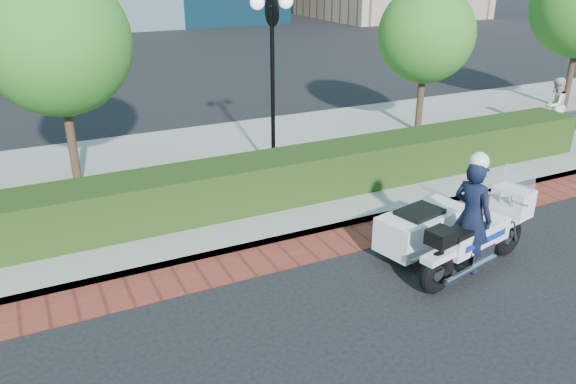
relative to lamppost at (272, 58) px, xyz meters
name	(u,v)px	position (x,y,z in m)	size (l,w,h in m)	color
ground	(349,288)	(-1.00, -5.20, -2.96)	(120.00, 120.00, 0.00)	black
brick_strip	(307,249)	(-1.00, -3.70, -2.95)	(60.00, 1.00, 0.01)	maroon
sidewalk	(225,171)	(-1.00, 0.80, -2.88)	(60.00, 8.00, 0.15)	gray
hedge_main	(262,181)	(-1.00, -1.60, -2.31)	(18.00, 1.20, 1.00)	black
lamppost	(272,58)	(0.00, 0.00, 0.00)	(1.02, 0.70, 4.21)	black
tree_b	(56,42)	(-4.50, 1.30, 0.48)	(3.20, 3.20, 4.89)	#332319
tree_c	(426,35)	(5.50, 1.30, 0.09)	(2.80, 2.80, 4.30)	#332319
police_motorcycle	(453,226)	(1.00, -5.34, -2.18)	(2.78, 2.00, 2.27)	black
pedestrian	(554,105)	(9.04, -0.61, -1.97)	(0.82, 0.64, 1.68)	beige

